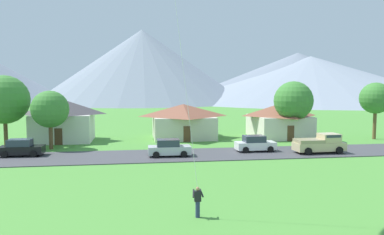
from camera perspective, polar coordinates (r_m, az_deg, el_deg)
road_strip at (r=38.43m, az=-0.76°, el=-5.68°), size 160.00×7.03×0.08m
mountain_central_ridge at (r=161.46m, az=-7.53°, el=7.75°), size 88.09×88.09×30.42m
mountain_far_west_ridge at (r=173.92m, az=17.52°, el=5.60°), size 121.00×121.00×19.77m
mountain_far_east_ridge at (r=180.65m, az=15.70°, el=5.96°), size 112.37×112.37×21.98m
house_leftmost at (r=50.34m, az=-18.98°, el=-0.30°), size 7.75×6.68×5.34m
house_left_center at (r=52.90m, az=13.07°, el=-0.35°), size 7.59×8.61×4.58m
house_right_center at (r=50.65m, az=-1.33°, el=-0.45°), size 8.62×8.03×4.58m
tree_left_of_center at (r=54.95m, az=26.09°, el=2.62°), size 4.10×4.10×7.48m
tree_center at (r=44.42m, az=-20.73°, el=1.17°), size 4.11×4.11×6.53m
tree_right_of_center at (r=49.65m, az=15.13°, el=2.44°), size 4.99×4.99×7.62m
tree_near_right at (r=47.81m, az=-26.58°, el=2.43°), size 5.55×5.55×8.26m
parked_car_silver_west_end at (r=37.53m, az=-3.51°, el=-4.66°), size 4.22×2.11×1.68m
parked_car_white_mid_west at (r=40.76m, az=9.54°, el=-3.96°), size 4.22×2.13×1.68m
parked_car_black_mid_east at (r=41.21m, az=-24.48°, el=-4.24°), size 4.22×2.11×1.68m
pickup_truck_sand_west_side at (r=41.45m, az=18.89°, el=-3.74°), size 5.23×2.39×1.99m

